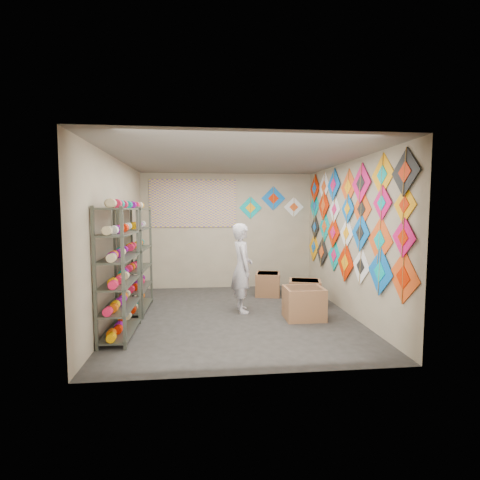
{
  "coord_description": "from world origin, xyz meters",
  "views": [
    {
      "loc": [
        -0.55,
        -5.96,
        1.84
      ],
      "look_at": [
        0.1,
        0.3,
        1.3
      ],
      "focal_mm": 26.0,
      "sensor_mm": 36.0,
      "label": 1
    }
  ],
  "objects": [
    {
      "name": "carton_b",
      "position": [
        1.39,
        0.51,
        0.24
      ],
      "size": [
        0.7,
        0.63,
        0.49
      ],
      "primitive_type": "cube",
      "rotation": [
        0.0,
        0.0,
        -0.26
      ],
      "color": "#946240",
      "rests_on": "ground"
    },
    {
      "name": "poster",
      "position": [
        -0.8,
        2.23,
        2.0
      ],
      "size": [
        2.0,
        0.01,
        1.1
      ],
      "primitive_type": "cube",
      "color": "#6949A0",
      "rests_on": "room_walls"
    },
    {
      "name": "ground",
      "position": [
        0.0,
        0.0,
        0.0
      ],
      "size": [
        4.5,
        4.5,
        0.0
      ],
      "primitive_type": "plane",
      "color": "#292623"
    },
    {
      "name": "carton_c",
      "position": [
        0.82,
        1.36,
        0.24
      ],
      "size": [
        0.62,
        0.66,
        0.49
      ],
      "primitive_type": "cube",
      "rotation": [
        0.0,
        0.0,
        -0.23
      ],
      "color": "#946240",
      "rests_on": "ground"
    },
    {
      "name": "shopkeeper",
      "position": [
        0.13,
        0.21,
        0.8
      ],
      "size": [
        0.67,
        0.52,
        1.61
      ],
      "primitive_type": "imported",
      "rotation": [
        0.0,
        0.0,
        1.68
      ],
      "color": "silver",
      "rests_on": "ground"
    },
    {
      "name": "room_walls",
      "position": [
        0.0,
        0.0,
        1.64
      ],
      "size": [
        4.5,
        4.5,
        4.5
      ],
      "color": "tan",
      "rests_on": "ground"
    },
    {
      "name": "shelf_rack_front",
      "position": [
        -1.78,
        -0.85,
        0.95
      ],
      "size": [
        0.4,
        1.1,
        1.9
      ],
      "primitive_type": "cube",
      "color": "#4C5147",
      "rests_on": "ground"
    },
    {
      "name": "shelf_rack_back",
      "position": [
        -1.78,
        0.45,
        0.95
      ],
      "size": [
        0.4,
        1.1,
        1.9
      ],
      "primitive_type": "cube",
      "color": "#4C5147",
      "rests_on": "ground"
    },
    {
      "name": "string_spools",
      "position": [
        -1.78,
        -0.2,
        1.05
      ],
      "size": [
        0.12,
        2.36,
        0.12
      ],
      "color": "#EE1846",
      "rests_on": "ground"
    },
    {
      "name": "kite_wall_display",
      "position": [
        1.98,
        0.02,
        1.63
      ],
      "size": [
        0.06,
        4.35,
        2.11
      ],
      "color": "#ED4F17",
      "rests_on": "room_walls"
    },
    {
      "name": "back_wall_kites",
      "position": [
        1.05,
        2.24,
        1.99
      ],
      "size": [
        1.56,
        0.02,
        0.79
      ],
      "color": "#00A8AA",
      "rests_on": "room_walls"
    },
    {
      "name": "carton_a",
      "position": [
        1.13,
        -0.33,
        0.27
      ],
      "size": [
        0.65,
        0.55,
        0.54
      ],
      "primitive_type": "cube",
      "rotation": [
        0.0,
        0.0,
        -0.01
      ],
      "color": "#946240",
      "rests_on": "ground"
    }
  ]
}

